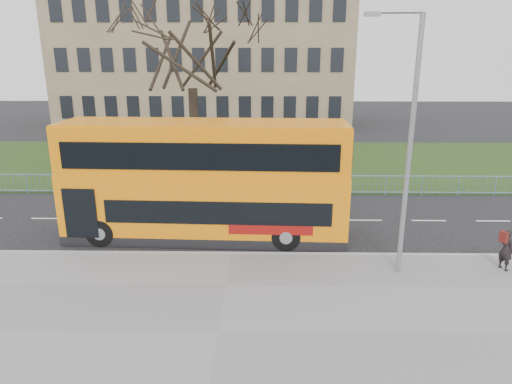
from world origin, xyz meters
TOP-DOWN VIEW (x-y plane):
  - ground at (0.00, 0.00)m, footprint 120.00×120.00m
  - pavement at (0.00, -6.75)m, footprint 80.00×10.50m
  - kerb at (0.00, -1.55)m, footprint 80.00×0.20m
  - grass_verge at (0.00, 14.30)m, footprint 80.00×15.40m
  - guard_railing at (0.00, 6.60)m, footprint 40.00×0.12m
  - bare_tree at (-3.00, 10.00)m, footprint 9.12×9.12m
  - civic_building at (-5.00, 35.00)m, footprint 30.00×15.00m
  - yellow_bus at (-1.17, 0.39)m, footprint 11.64×3.18m
  - pedestrian at (9.80, -2.76)m, footprint 0.55×0.65m
  - street_lamp at (5.89, -2.99)m, footprint 1.83×0.30m

SIDE VIEW (x-z plane):
  - ground at x=0.00m, z-range 0.00..0.00m
  - grass_verge at x=0.00m, z-range 0.00..0.08m
  - pavement at x=0.00m, z-range 0.00..0.12m
  - kerb at x=0.00m, z-range 0.00..0.14m
  - guard_railing at x=0.00m, z-range 0.00..1.10m
  - pedestrian at x=9.80m, z-range 0.12..1.61m
  - yellow_bus at x=-1.17m, z-range 0.18..5.01m
  - street_lamp at x=5.89m, z-range 0.54..9.16m
  - bare_tree at x=-3.00m, z-range 0.08..13.10m
  - civic_building at x=-5.00m, z-range 0.00..14.00m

